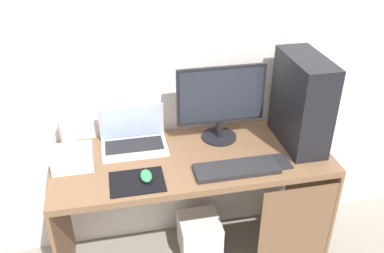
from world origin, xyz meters
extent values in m
cube|color=silver|center=(0.00, 0.32, 1.30)|extent=(4.00, 0.04, 2.60)
cube|color=brown|center=(0.00, 0.00, 0.76)|extent=(1.43, 0.57, 0.03)
cube|color=brown|center=(-0.71, 0.00, 0.37)|extent=(0.02, 0.57, 0.74)
cube|color=brown|center=(0.71, 0.00, 0.37)|extent=(0.02, 0.57, 0.74)
cube|color=brown|center=(0.50, -0.28, 0.41)|extent=(0.40, 0.01, 0.59)
cube|color=black|center=(0.59, 0.02, 1.02)|extent=(0.18, 0.40, 0.49)
cylinder|color=black|center=(0.19, 0.15, 0.78)|extent=(0.19, 0.19, 0.01)
cylinder|color=black|center=(0.19, 0.15, 0.83)|extent=(0.04, 0.04, 0.10)
cube|color=black|center=(0.19, 0.14, 1.04)|extent=(0.47, 0.02, 0.32)
cube|color=#232833|center=(0.19, 0.13, 1.04)|extent=(0.44, 0.00, 0.29)
cube|color=#B7BCC6|center=(-0.29, 0.13, 0.78)|extent=(0.35, 0.21, 0.01)
cube|color=black|center=(-0.29, 0.15, 0.79)|extent=(0.31, 0.13, 0.00)
cube|color=#B7BCC6|center=(-0.29, 0.23, 0.89)|extent=(0.35, 0.03, 0.20)
cube|color=#ADC1E5|center=(-0.29, 0.22, 0.89)|extent=(0.32, 0.02, 0.18)
cylinder|color=silver|center=(-0.62, 0.19, 0.87)|extent=(0.08, 0.08, 0.20)
cube|color=silver|center=(-0.60, 0.03, 0.83)|extent=(0.20, 0.14, 0.11)
cube|color=#232326|center=(0.19, -0.17, 0.79)|extent=(0.42, 0.14, 0.02)
cube|color=black|center=(-0.30, -0.16, 0.78)|extent=(0.26, 0.20, 0.00)
ellipsoid|color=#338C4C|center=(-0.25, -0.15, 0.80)|extent=(0.06, 0.10, 0.03)
cube|color=#232326|center=(0.44, -0.15, 0.78)|extent=(0.07, 0.13, 0.01)
cube|color=white|center=(0.06, 0.08, 0.12)|extent=(0.24, 0.24, 0.24)
camera|label=1|loc=(-0.37, -1.76, 2.01)|focal=39.33mm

